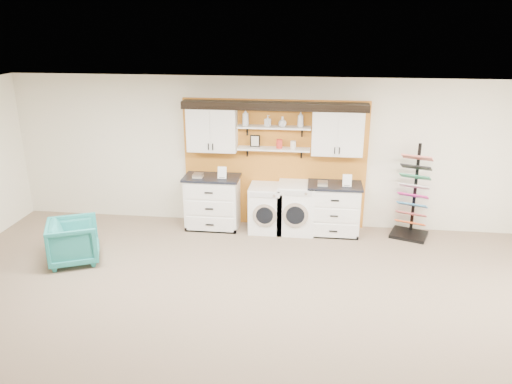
# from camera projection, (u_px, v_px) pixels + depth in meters

# --- Properties ---
(floor) EXTENTS (10.00, 10.00, 0.00)m
(floor) POSITION_uv_depth(u_px,v_px,m) (244.00, 350.00, 6.01)
(floor) COLOR #806C56
(floor) RESTS_ON ground
(ceiling) EXTENTS (10.00, 10.00, 0.00)m
(ceiling) POSITION_uv_depth(u_px,v_px,m) (242.00, 120.00, 5.08)
(ceiling) COLOR white
(ceiling) RESTS_ON wall_back
(wall_back) EXTENTS (10.00, 0.00, 10.00)m
(wall_back) POSITION_uv_depth(u_px,v_px,m) (275.00, 153.00, 9.29)
(wall_back) COLOR #ECE5CC
(wall_back) RESTS_ON floor
(accent_panel) EXTENTS (3.40, 0.07, 2.40)m
(accent_panel) POSITION_uv_depth(u_px,v_px,m) (274.00, 164.00, 9.32)
(accent_panel) COLOR #B96E1F
(accent_panel) RESTS_ON wall_back
(upper_cabinet_left) EXTENTS (0.90, 0.35, 0.84)m
(upper_cabinet_left) POSITION_uv_depth(u_px,v_px,m) (212.00, 128.00, 9.07)
(upper_cabinet_left) COLOR white
(upper_cabinet_left) RESTS_ON wall_back
(upper_cabinet_right) EXTENTS (0.90, 0.35, 0.84)m
(upper_cabinet_right) POSITION_uv_depth(u_px,v_px,m) (338.00, 132.00, 8.81)
(upper_cabinet_right) COLOR white
(upper_cabinet_right) RESTS_ON wall_back
(shelf_lower) EXTENTS (1.32, 0.28, 0.03)m
(shelf_lower) POSITION_uv_depth(u_px,v_px,m) (274.00, 149.00, 9.06)
(shelf_lower) COLOR white
(shelf_lower) RESTS_ON wall_back
(shelf_upper) EXTENTS (1.32, 0.28, 0.03)m
(shelf_upper) POSITION_uv_depth(u_px,v_px,m) (274.00, 127.00, 8.93)
(shelf_upper) COLOR white
(shelf_upper) RESTS_ON wall_back
(crown_molding) EXTENTS (3.30, 0.41, 0.13)m
(crown_molding) POSITION_uv_depth(u_px,v_px,m) (274.00, 105.00, 8.81)
(crown_molding) COLOR black
(crown_molding) RESTS_ON wall_back
(picture_frame) EXTENTS (0.18, 0.02, 0.22)m
(picture_frame) POSITION_uv_depth(u_px,v_px,m) (255.00, 141.00, 9.10)
(picture_frame) COLOR black
(picture_frame) RESTS_ON shelf_lower
(canister_red) EXTENTS (0.11, 0.11, 0.16)m
(canister_red) POSITION_uv_depth(u_px,v_px,m) (279.00, 144.00, 9.02)
(canister_red) COLOR red
(canister_red) RESTS_ON shelf_lower
(canister_cream) EXTENTS (0.10, 0.10, 0.14)m
(canister_cream) POSITION_uv_depth(u_px,v_px,m) (293.00, 145.00, 8.99)
(canister_cream) COLOR silver
(canister_cream) RESTS_ON shelf_lower
(base_cabinet_left) EXTENTS (1.04, 0.66, 1.01)m
(base_cabinet_left) POSITION_uv_depth(u_px,v_px,m) (213.00, 202.00, 9.38)
(base_cabinet_left) COLOR white
(base_cabinet_left) RESTS_ON floor
(base_cabinet_right) EXTENTS (0.97, 0.66, 0.95)m
(base_cabinet_right) POSITION_uv_depth(u_px,v_px,m) (334.00, 209.00, 9.13)
(base_cabinet_right) COLOR white
(base_cabinet_right) RESTS_ON floor
(washer) EXTENTS (0.62, 0.71, 0.87)m
(washer) POSITION_uv_depth(u_px,v_px,m) (267.00, 208.00, 9.28)
(washer) COLOR white
(washer) RESTS_ON floor
(dryer) EXTENTS (0.67, 0.71, 0.93)m
(dryer) POSITION_uv_depth(u_px,v_px,m) (296.00, 208.00, 9.21)
(dryer) COLOR white
(dryer) RESTS_ON floor
(sample_rack) EXTENTS (0.76, 0.70, 1.70)m
(sample_rack) POSITION_uv_depth(u_px,v_px,m) (412.00, 208.00, 8.98)
(sample_rack) COLOR black
(sample_rack) RESTS_ON floor
(armchair) EXTENTS (1.02, 1.01, 0.71)m
(armchair) POSITION_uv_depth(u_px,v_px,m) (74.00, 241.00, 8.09)
(armchair) COLOR teal
(armchair) RESTS_ON floor
(soap_bottle_a) EXTENTS (0.17, 0.17, 0.31)m
(soap_bottle_a) POSITION_uv_depth(u_px,v_px,m) (245.00, 117.00, 8.93)
(soap_bottle_a) COLOR silver
(soap_bottle_a) RESTS_ON shelf_upper
(soap_bottle_b) EXTENTS (0.12, 0.12, 0.20)m
(soap_bottle_b) POSITION_uv_depth(u_px,v_px,m) (268.00, 121.00, 8.90)
(soap_bottle_b) COLOR silver
(soap_bottle_b) RESTS_ON shelf_upper
(soap_bottle_c) EXTENTS (0.16, 0.16, 0.18)m
(soap_bottle_c) POSITION_uv_depth(u_px,v_px,m) (282.00, 122.00, 8.88)
(soap_bottle_c) COLOR silver
(soap_bottle_c) RESTS_ON shelf_upper
(soap_bottle_d) EXTENTS (0.13, 0.13, 0.29)m
(soap_bottle_d) POSITION_uv_depth(u_px,v_px,m) (301.00, 119.00, 8.82)
(soap_bottle_d) COLOR silver
(soap_bottle_d) RESTS_ON shelf_upper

